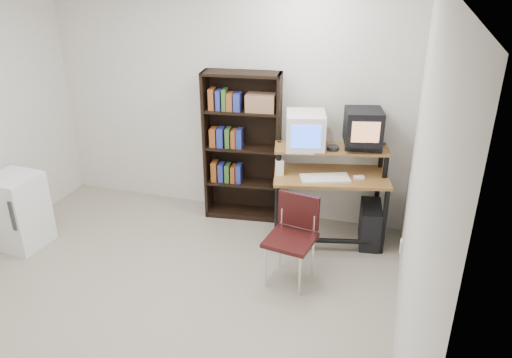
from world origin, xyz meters
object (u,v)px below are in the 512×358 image
(bookshelf, at_px, (243,145))
(mini_fridge, at_px, (19,211))
(crt_monitor, at_px, (305,131))
(pc_tower, at_px, (370,224))
(crt_tv, at_px, (363,126))
(school_chair, at_px, (293,231))
(computer_desk, at_px, (330,179))

(bookshelf, bearing_deg, mini_fridge, -154.19)
(crt_monitor, distance_m, pc_tower, 1.18)
(pc_tower, bearing_deg, mini_fridge, -170.04)
(crt_tv, bearing_deg, school_chair, -129.51)
(computer_desk, relative_size, bookshelf, 0.74)
(computer_desk, distance_m, bookshelf, 1.05)
(crt_monitor, height_order, school_chair, crt_monitor)
(computer_desk, height_order, pc_tower, computer_desk)
(pc_tower, relative_size, mini_fridge, 0.59)
(bookshelf, distance_m, mini_fridge, 2.38)
(pc_tower, bearing_deg, crt_tv, 141.70)
(mini_fridge, bearing_deg, school_chair, 9.06)
(crt_monitor, bearing_deg, pc_tower, -14.35)
(school_chair, relative_size, mini_fridge, 1.06)
(crt_tv, bearing_deg, bookshelf, 161.77)
(bookshelf, bearing_deg, crt_tv, -12.17)
(crt_monitor, height_order, crt_tv, crt_tv)
(computer_desk, distance_m, crt_tv, 0.61)
(pc_tower, distance_m, bookshelf, 1.59)
(crt_monitor, distance_m, bookshelf, 0.81)
(computer_desk, distance_m, crt_monitor, 0.55)
(mini_fridge, bearing_deg, pc_tower, 21.58)
(bookshelf, height_order, mini_fridge, bookshelf)
(crt_tv, distance_m, pc_tower, 1.02)
(school_chair, distance_m, bookshelf, 1.36)
(pc_tower, xyz_separation_m, bookshelf, (-1.44, 0.21, 0.64))
(pc_tower, height_order, mini_fridge, mini_fridge)
(computer_desk, xyz_separation_m, mini_fridge, (-2.97, -1.01, -0.30))
(computer_desk, distance_m, pc_tower, 0.64)
(school_chair, height_order, bookshelf, bookshelf)
(computer_desk, relative_size, pc_tower, 2.71)
(computer_desk, height_order, school_chair, computer_desk)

